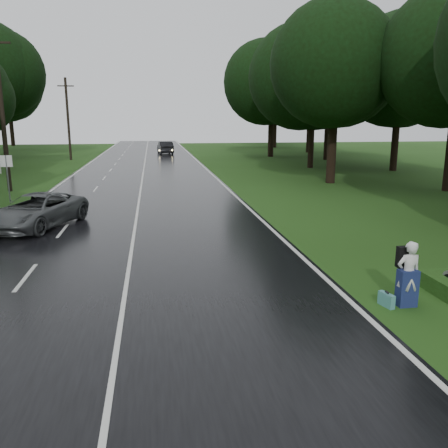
% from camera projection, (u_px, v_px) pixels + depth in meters
% --- Properties ---
extents(ground, '(160.00, 160.00, 0.00)m').
position_uv_depth(ground, '(125.00, 298.00, 12.37)').
color(ground, '#234A15').
rests_on(ground, ground).
extents(road, '(12.00, 140.00, 0.04)m').
position_uv_depth(road, '(141.00, 188.00, 31.65)').
color(road, black).
rests_on(road, ground).
extents(lane_center, '(0.12, 140.00, 0.01)m').
position_uv_depth(lane_center, '(141.00, 188.00, 31.64)').
color(lane_center, silver).
rests_on(lane_center, road).
extents(grey_car, '(4.16, 5.73, 1.45)m').
position_uv_depth(grey_car, '(37.00, 211.00, 20.13)').
color(grey_car, '#4C4F51').
rests_on(grey_car, road).
extents(far_car, '(2.19, 5.11, 1.64)m').
position_uv_depth(far_car, '(165.00, 148.00, 62.59)').
color(far_car, black).
rests_on(far_car, road).
extents(hitchhiker, '(0.63, 0.56, 1.70)m').
position_uv_depth(hitchhiker, '(408.00, 276.00, 11.69)').
color(hitchhiker, silver).
rests_on(hitchhiker, ground).
extents(suitcase, '(0.25, 0.51, 0.35)m').
position_uv_depth(suitcase, '(386.00, 300.00, 11.77)').
color(suitcase, teal).
rests_on(suitcase, ground).
extents(utility_pole_mid, '(1.80, 0.28, 10.27)m').
position_uv_depth(utility_pole_mid, '(10.00, 191.00, 30.60)').
color(utility_pole_mid, black).
rests_on(utility_pole_mid, ground).
extents(utility_pole_far, '(1.80, 0.28, 9.16)m').
position_uv_depth(utility_pole_far, '(71.00, 160.00, 53.74)').
color(utility_pole_far, black).
rests_on(utility_pole_far, ground).
extents(road_sign_b, '(0.64, 0.10, 2.68)m').
position_uv_depth(road_sign_b, '(10.00, 203.00, 26.30)').
color(road_sign_b, white).
rests_on(road_sign_b, ground).
extents(tree_left_f, '(11.68, 11.68, 18.25)m').
position_uv_depth(tree_left_f, '(7.00, 158.00, 56.19)').
color(tree_left_f, black).
rests_on(tree_left_f, ground).
extents(tree_right_d, '(9.64, 9.64, 15.06)m').
position_uv_depth(tree_right_d, '(330.00, 183.00, 34.54)').
color(tree_right_d, black).
rests_on(tree_right_d, ground).
extents(tree_right_e, '(9.20, 9.20, 14.37)m').
position_uv_depth(tree_right_e, '(310.00, 168.00, 45.24)').
color(tree_right_e, black).
rests_on(tree_right_e, ground).
extents(tree_right_f, '(9.81, 9.81, 15.32)m').
position_uv_depth(tree_right_f, '(270.00, 157.00, 58.53)').
color(tree_right_f, black).
rests_on(tree_right_f, ground).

